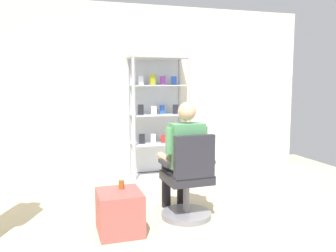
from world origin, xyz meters
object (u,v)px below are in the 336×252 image
tea_glass (121,185)px  display_cabinet_main (157,117)px  office_chair (188,184)px  storage_crate (120,212)px  seated_shopkeeper (183,153)px

tea_glass → display_cabinet_main: bearing=64.3°
display_cabinet_main → tea_glass: 2.13m
office_chair → tea_glass: office_chair is taller
display_cabinet_main → office_chair: 1.92m
office_chair → tea_glass: (-0.74, -0.04, 0.07)m
storage_crate → tea_glass: bearing=66.1°
office_chair → storage_crate: size_ratio=2.01×
seated_shopkeeper → storage_crate: size_ratio=2.70×
seated_shopkeeper → storage_crate: bearing=-159.6°
display_cabinet_main → office_chair: display_cabinet_main is taller
display_cabinet_main → seated_shopkeeper: 1.69m
display_cabinet_main → seated_shopkeeper: (-0.16, -1.67, -0.25)m
storage_crate → tea_glass: size_ratio=5.34×
display_cabinet_main → tea_glass: (-0.90, -1.87, -0.49)m
display_cabinet_main → storage_crate: display_cabinet_main is taller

